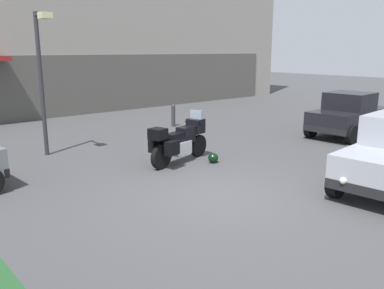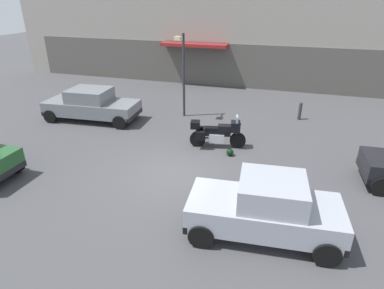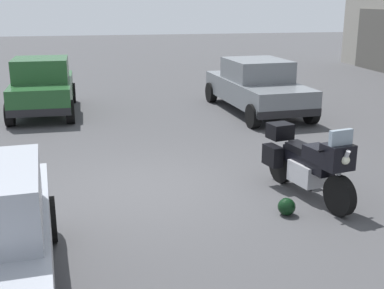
{
  "view_description": "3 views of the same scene",
  "coord_description": "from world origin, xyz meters",
  "px_view_note": "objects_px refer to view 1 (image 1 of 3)",
  "views": [
    {
      "loc": [
        -5.74,
        -5.74,
        3.02
      ],
      "look_at": [
        -0.03,
        1.0,
        0.94
      ],
      "focal_mm": 37.59,
      "sensor_mm": 36.0,
      "label": 1
    },
    {
      "loc": [
        3.56,
        -9.22,
        5.67
      ],
      "look_at": [
        0.53,
        0.42,
        1.02
      ],
      "focal_mm": 30.53,
      "sensor_mm": 36.0,
      "label": 2
    },
    {
      "loc": [
        8.43,
        -0.88,
        3.27
      ],
      "look_at": [
        0.75,
        0.65,
        1.0
      ],
      "focal_mm": 47.15,
      "sensor_mm": 36.0,
      "label": 3
    }
  ],
  "objects_px": {
    "motorcycle": "(179,141)",
    "streetlamp_curbside": "(42,69)",
    "helmet": "(213,158)",
    "bollard_curbside": "(173,115)",
    "car_compact_side": "(349,114)"
  },
  "relations": [
    {
      "from": "motorcycle",
      "to": "streetlamp_curbside",
      "type": "relative_size",
      "value": 0.55
    },
    {
      "from": "helmet",
      "to": "motorcycle",
      "type": "bearing_deg",
      "value": 138.03
    },
    {
      "from": "streetlamp_curbside",
      "to": "bollard_curbside",
      "type": "height_order",
      "value": "streetlamp_curbside"
    },
    {
      "from": "motorcycle",
      "to": "helmet",
      "type": "bearing_deg",
      "value": -54.44
    },
    {
      "from": "motorcycle",
      "to": "car_compact_side",
      "type": "xyz_separation_m",
      "value": [
        6.88,
        -1.11,
        0.15
      ]
    },
    {
      "from": "car_compact_side",
      "to": "bollard_curbside",
      "type": "relative_size",
      "value": 3.92
    },
    {
      "from": "motorcycle",
      "to": "helmet",
      "type": "relative_size",
      "value": 7.99
    },
    {
      "from": "car_compact_side",
      "to": "helmet",
      "type": "bearing_deg",
      "value": 172.08
    },
    {
      "from": "streetlamp_curbside",
      "to": "bollard_curbside",
      "type": "distance_m",
      "value": 6.15
    },
    {
      "from": "bollard_curbside",
      "to": "helmet",
      "type": "bearing_deg",
      "value": -116.45
    },
    {
      "from": "motorcycle",
      "to": "bollard_curbside",
      "type": "xyz_separation_m",
      "value": [
        3.18,
        4.39,
        -0.14
      ]
    },
    {
      "from": "car_compact_side",
      "to": "bollard_curbside",
      "type": "bearing_deg",
      "value": 120.56
    },
    {
      "from": "car_compact_side",
      "to": "bollard_curbside",
      "type": "xyz_separation_m",
      "value": [
        -3.7,
        5.5,
        -0.29
      ]
    },
    {
      "from": "helmet",
      "to": "car_compact_side",
      "type": "xyz_separation_m",
      "value": [
        6.19,
        -0.49,
        0.63
      ]
    },
    {
      "from": "streetlamp_curbside",
      "to": "helmet",
      "type": "bearing_deg",
      "value": -49.19
    }
  ]
}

